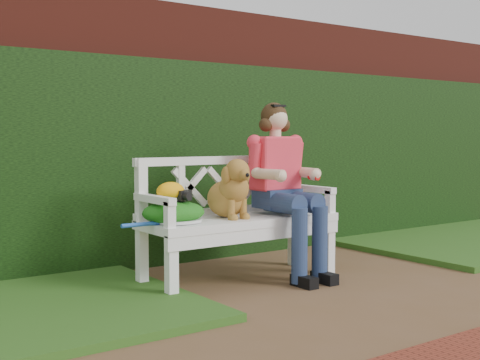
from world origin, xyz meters
TOP-DOWN VIEW (x-y plane):
  - ground at (0.00, 0.00)m, footprint 60.00×60.00m
  - brick_wall at (0.00, 1.90)m, footprint 10.00×0.30m
  - ivy_hedge at (0.00, 1.68)m, footprint 10.00×0.18m
  - grass_right at (2.40, 0.90)m, footprint 2.60×2.00m
  - garden_bench at (-0.52, 0.78)m, footprint 1.59×0.62m
  - seated_woman at (-0.16, 0.76)m, footprint 0.71×0.83m
  - dog at (-0.62, 0.77)m, footprint 0.32×0.42m
  - tennis_racket at (-1.09, 0.73)m, footprint 0.67×0.41m
  - green_bag at (-1.09, 0.77)m, footprint 0.51×0.43m
  - camera_item at (-1.03, 0.74)m, footprint 0.13×0.11m
  - baseball_glove at (-1.10, 0.78)m, footprint 0.23×0.18m

SIDE VIEW (x-z plane):
  - ground at x=0.00m, z-range 0.00..0.00m
  - grass_right at x=2.40m, z-range 0.00..0.05m
  - garden_bench at x=-0.52m, z-range 0.00..0.48m
  - tennis_racket at x=-1.09m, z-range 0.48..0.51m
  - green_bag at x=-1.09m, z-range 0.48..0.63m
  - seated_woman at x=-0.16m, z-range 0.00..1.27m
  - camera_item at x=-1.03m, z-range 0.63..0.70m
  - baseball_glove at x=-1.10m, z-range 0.63..0.76m
  - dog at x=-0.62m, z-range 0.48..0.92m
  - ivy_hedge at x=0.00m, z-range 0.00..1.70m
  - brick_wall at x=0.00m, z-range 0.00..2.20m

